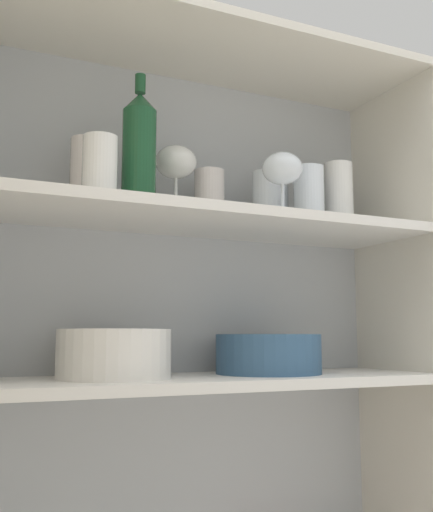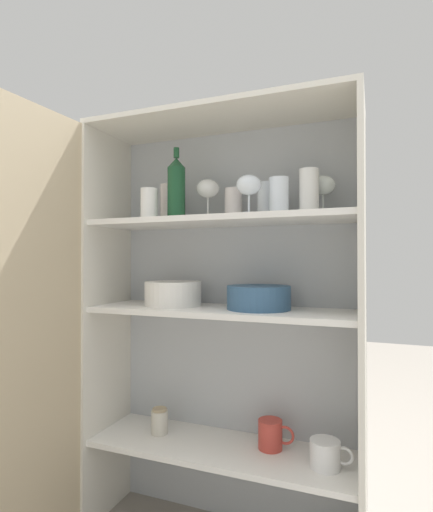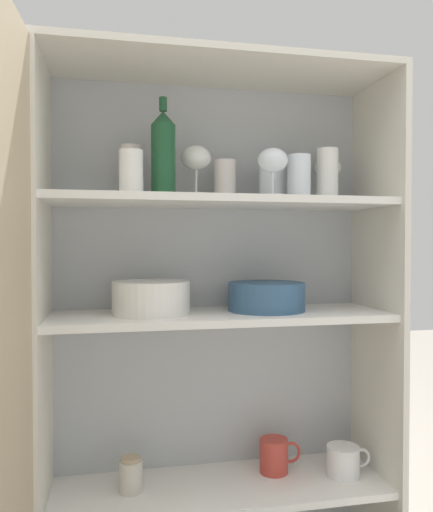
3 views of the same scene
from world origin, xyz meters
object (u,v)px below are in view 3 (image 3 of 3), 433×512
mixing_bowl_large (266,295)px  coffee_mug_primary (275,455)px  wine_bottle (163,153)px  plate_stack_white (151,298)px  storage_jar (131,475)px

mixing_bowl_large → coffee_mug_primary: size_ratio=1.75×
wine_bottle → plate_stack_white: 0.39m
mixing_bowl_large → plate_stack_white: bearing=-179.3°
mixing_bowl_large → storage_jar: bearing=-179.4°
wine_bottle → mixing_bowl_large: wine_bottle is taller
coffee_mug_primary → wine_bottle: bearing=-168.7°
mixing_bowl_large → storage_jar: mixing_bowl_large is taller
wine_bottle → storage_jar: size_ratio=2.76×
mixing_bowl_large → coffee_mug_primary: 0.48m
coffee_mug_primary → mixing_bowl_large: bearing=-140.7°
mixing_bowl_large → wine_bottle: bearing=-172.8°
plate_stack_white → storage_jar: (-0.06, 0.00, -0.48)m
mixing_bowl_large → storage_jar: (-0.38, -0.00, -0.48)m
wine_bottle → plate_stack_white: (-0.03, 0.03, -0.39)m
plate_stack_white → coffee_mug_primary: bearing=5.2°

